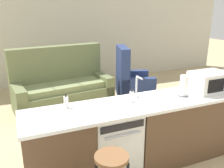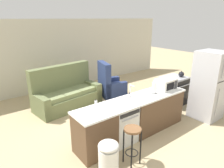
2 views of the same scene
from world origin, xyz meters
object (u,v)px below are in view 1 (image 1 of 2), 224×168
Objects in this scene: microwave at (209,82)px; paper_towel_roll at (184,86)px; dish_soap_bottle at (66,102)px; dishwasher at (112,142)px; soap_bottle at (132,97)px; armchair at (131,82)px; couch at (62,88)px.

microwave is 0.44m from paper_towel_roll.
dishwasher is at bearing -19.38° from dish_soap_bottle.
dishwasher is 0.62m from soap_bottle.
armchair reaches higher than soap_bottle.
soap_bottle is at bearing 174.86° from paper_towel_roll.
armchair reaches higher than dishwasher.
couch is (-1.61, 2.46, -0.65)m from microwave.
dishwasher is at bearing -86.55° from couch.
soap_bottle is at bearing -9.49° from dish_soap_bottle.
dishwasher is at bearing -170.29° from soap_bottle.
paper_towel_roll is 1.60× the size of dish_soap_bottle.
microwave reaches higher than dish_soap_bottle.
soap_bottle is at bearing -117.16° from armchair.
dishwasher is 0.40× the size of couch.
armchair reaches higher than dish_soap_bottle.
dishwasher is 2.98× the size of paper_towel_roll.
paper_towel_roll reaches higher than dish_soap_bottle.
couch is at bearing 100.05° from soap_bottle.
couch reaches higher than armchair.
soap_bottle is 2.69m from armchair.
paper_towel_roll is at bearing -177.74° from microwave.
soap_bottle is 0.08× the size of couch.
armchair is (0.01, 2.38, -0.69)m from microwave.
dish_soap_bottle is (-0.51, 0.18, 0.55)m from dishwasher.
armchair reaches higher than microwave.
soap_bottle reaches higher than dishwasher.
paper_towel_roll is 1.60× the size of soap_bottle.
microwave is at bearing -90.25° from armchair.
microwave is at bearing -56.78° from couch.
microwave is 2.48m from armchair.
armchair is at bearing 62.84° from soap_bottle.
couch is at bearing 123.22° from microwave.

